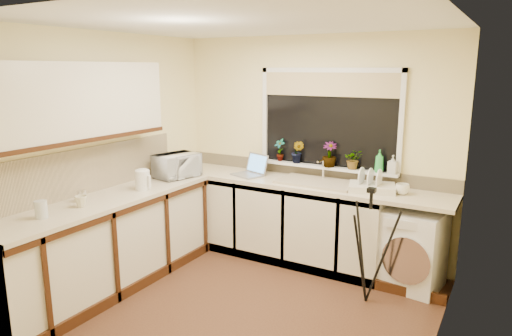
{
  "coord_description": "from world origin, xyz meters",
  "views": [
    {
      "loc": [
        2.0,
        -3.22,
        2.1
      ],
      "look_at": [
        -0.17,
        0.55,
        1.15
      ],
      "focal_mm": 32.36,
      "sensor_mm": 36.0,
      "label": 1
    }
  ],
  "objects_px": {
    "microwave": "(177,166)",
    "plant_a": "(280,150)",
    "plant_b": "(298,152)",
    "soap_bottle_clear": "(393,164)",
    "tripod": "(369,246)",
    "dish_rack": "(372,188)",
    "kettle": "(143,180)",
    "plant_d": "(353,159)",
    "cup_left": "(81,201)",
    "laptop": "(252,170)",
    "glass_jug": "(41,209)",
    "soap_bottle_green": "(379,161)",
    "plant_c": "(330,154)",
    "cup_back": "(402,189)",
    "steel_jar": "(82,196)",
    "washing_machine": "(412,248)"
  },
  "relations": [
    {
      "from": "plant_a",
      "to": "kettle",
      "type": "bearing_deg",
      "value": -122.66
    },
    {
      "from": "dish_rack",
      "to": "plant_a",
      "type": "distance_m",
      "value": 1.2
    },
    {
      "from": "tripod",
      "to": "plant_c",
      "type": "height_order",
      "value": "plant_c"
    },
    {
      "from": "tripod",
      "to": "microwave",
      "type": "height_order",
      "value": "microwave"
    },
    {
      "from": "tripod",
      "to": "cup_left",
      "type": "height_order",
      "value": "tripod"
    },
    {
      "from": "glass_jug",
      "to": "soap_bottle_green",
      "type": "height_order",
      "value": "soap_bottle_green"
    },
    {
      "from": "dish_rack",
      "to": "cup_left",
      "type": "xyz_separation_m",
      "value": [
        -2.06,
        -1.81,
        0.02
      ]
    },
    {
      "from": "dish_rack",
      "to": "soap_bottle_clear",
      "type": "height_order",
      "value": "soap_bottle_clear"
    },
    {
      "from": "plant_a",
      "to": "soap_bottle_clear",
      "type": "xyz_separation_m",
      "value": [
        1.29,
        -0.02,
        -0.03
      ]
    },
    {
      "from": "plant_a",
      "to": "cup_back",
      "type": "xyz_separation_m",
      "value": [
        1.44,
        -0.22,
        -0.23
      ]
    },
    {
      "from": "washing_machine",
      "to": "glass_jug",
      "type": "xyz_separation_m",
      "value": [
        -2.52,
        -2.16,
        0.59
      ]
    },
    {
      "from": "washing_machine",
      "to": "cup_left",
      "type": "bearing_deg",
      "value": -136.35
    },
    {
      "from": "microwave",
      "to": "plant_d",
      "type": "distance_m",
      "value": 1.93
    },
    {
      "from": "plant_b",
      "to": "soap_bottle_clear",
      "type": "xyz_separation_m",
      "value": [
        1.05,
        -0.0,
        -0.03
      ]
    },
    {
      "from": "plant_a",
      "to": "soap_bottle_clear",
      "type": "bearing_deg",
      "value": -0.99
    },
    {
      "from": "glass_jug",
      "to": "microwave",
      "type": "height_order",
      "value": "microwave"
    },
    {
      "from": "microwave",
      "to": "plant_b",
      "type": "distance_m",
      "value": 1.36
    },
    {
      "from": "cup_left",
      "to": "microwave",
      "type": "bearing_deg",
      "value": 89.95
    },
    {
      "from": "tripod",
      "to": "plant_b",
      "type": "bearing_deg",
      "value": 129.12
    },
    {
      "from": "dish_rack",
      "to": "plant_b",
      "type": "height_order",
      "value": "plant_b"
    },
    {
      "from": "microwave",
      "to": "plant_b",
      "type": "bearing_deg",
      "value": -45.14
    },
    {
      "from": "plant_d",
      "to": "soap_bottle_green",
      "type": "distance_m",
      "value": 0.28
    },
    {
      "from": "cup_back",
      "to": "soap_bottle_green",
      "type": "bearing_deg",
      "value": 147.22
    },
    {
      "from": "cup_left",
      "to": "laptop",
      "type": "bearing_deg",
      "value": 69.65
    },
    {
      "from": "kettle",
      "to": "plant_c",
      "type": "xyz_separation_m",
      "value": [
        1.47,
        1.31,
        0.19
      ]
    },
    {
      "from": "kettle",
      "to": "plant_b",
      "type": "bearing_deg",
      "value": 50.42
    },
    {
      "from": "kettle",
      "to": "soap_bottle_clear",
      "type": "distance_m",
      "value": 2.52
    },
    {
      "from": "kettle",
      "to": "soap_bottle_green",
      "type": "xyz_separation_m",
      "value": [
        2.01,
        1.3,
        0.17
      ]
    },
    {
      "from": "plant_d",
      "to": "cup_left",
      "type": "relative_size",
      "value": 1.95
    },
    {
      "from": "steel_jar",
      "to": "soap_bottle_green",
      "type": "distance_m",
      "value": 2.91
    },
    {
      "from": "washing_machine",
      "to": "plant_b",
      "type": "height_order",
      "value": "plant_b"
    },
    {
      "from": "kettle",
      "to": "microwave",
      "type": "height_order",
      "value": "microwave"
    },
    {
      "from": "plant_b",
      "to": "dish_rack",
      "type": "bearing_deg",
      "value": -13.34
    },
    {
      "from": "laptop",
      "to": "cup_back",
      "type": "distance_m",
      "value": 1.68
    },
    {
      "from": "microwave",
      "to": "plant_a",
      "type": "distance_m",
      "value": 1.18
    },
    {
      "from": "plant_b",
      "to": "steel_jar",
      "type": "bearing_deg",
      "value": -123.64
    },
    {
      "from": "glass_jug",
      "to": "steel_jar",
      "type": "height_order",
      "value": "glass_jug"
    },
    {
      "from": "dish_rack",
      "to": "tripod",
      "type": "distance_m",
      "value": 0.69
    },
    {
      "from": "soap_bottle_green",
      "to": "glass_jug",
      "type": "bearing_deg",
      "value": -131.35
    },
    {
      "from": "dish_rack",
      "to": "plant_a",
      "type": "height_order",
      "value": "plant_a"
    },
    {
      "from": "soap_bottle_green",
      "to": "kettle",
      "type": "bearing_deg",
      "value": -147.13
    },
    {
      "from": "tripod",
      "to": "soap_bottle_clear",
      "type": "distance_m",
      "value": 0.97
    },
    {
      "from": "soap_bottle_clear",
      "to": "cup_left",
      "type": "distance_m",
      "value": 3.0
    },
    {
      "from": "laptop",
      "to": "plant_d",
      "type": "relative_size",
      "value": 1.94
    },
    {
      "from": "plant_c",
      "to": "soap_bottle_green",
      "type": "relative_size",
      "value": 1.16
    },
    {
      "from": "microwave",
      "to": "cup_back",
      "type": "relative_size",
      "value": 3.58
    },
    {
      "from": "plant_b",
      "to": "soap_bottle_clear",
      "type": "distance_m",
      "value": 1.06
    },
    {
      "from": "plant_d",
      "to": "washing_machine",
      "type": "bearing_deg",
      "value": -19.26
    },
    {
      "from": "microwave",
      "to": "cup_left",
      "type": "distance_m",
      "value": 1.31
    },
    {
      "from": "glass_jug",
      "to": "cup_back",
      "type": "xyz_separation_m",
      "value": [
        2.38,
        2.2,
        -0.02
      ]
    }
  ]
}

